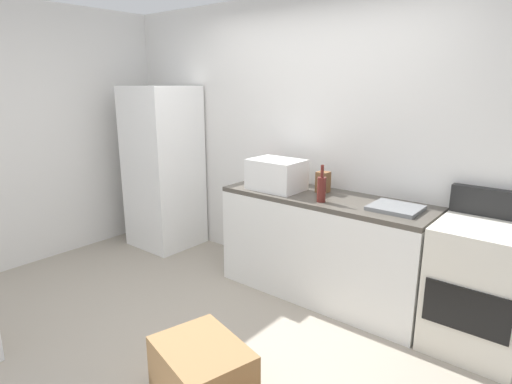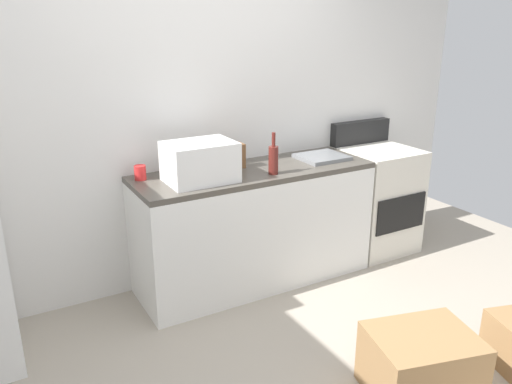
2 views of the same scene
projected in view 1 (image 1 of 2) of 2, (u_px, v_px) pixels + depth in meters
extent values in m
plane|color=#9E9384|center=(199.00, 343.00, 3.04)|extent=(6.00, 6.00, 0.00)
cube|color=silver|center=(318.00, 141.00, 3.88)|extent=(5.00, 0.10, 2.60)
cube|color=silver|center=(25.00, 137.00, 4.22)|extent=(0.10, 3.20, 2.60)
cube|color=white|center=(323.00, 249.00, 3.65)|extent=(1.80, 0.60, 0.86)
cube|color=#4C473F|center=(325.00, 199.00, 3.54)|extent=(1.80, 0.60, 0.04)
cube|color=white|center=(164.00, 168.00, 4.75)|extent=(0.68, 0.66, 1.79)
cube|color=silver|center=(478.00, 289.00, 2.90)|extent=(0.60, 0.60, 0.90)
cube|color=black|center=(466.00, 310.00, 2.68)|extent=(0.52, 0.02, 0.30)
cube|color=black|center=(497.00, 204.00, 2.96)|extent=(0.60, 0.08, 0.20)
cube|color=white|center=(276.00, 175.00, 3.73)|extent=(0.46, 0.34, 0.27)
cube|color=slate|center=(396.00, 208.00, 3.16)|extent=(0.36, 0.32, 0.03)
cylinder|color=#591E19|center=(321.00, 190.00, 3.35)|extent=(0.07, 0.07, 0.20)
cylinder|color=#591E19|center=(322.00, 171.00, 3.31)|extent=(0.03, 0.03, 0.10)
cylinder|color=red|center=(262.00, 174.00, 4.14)|extent=(0.08, 0.08, 0.10)
cube|color=brown|center=(323.00, 182.00, 3.65)|extent=(0.10, 0.10, 0.18)
cube|color=olive|center=(202.00, 374.00, 2.45)|extent=(0.65, 0.57, 0.37)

